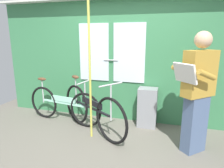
% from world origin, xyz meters
% --- Properties ---
extents(ground_plane, '(6.06, 3.92, 0.04)m').
position_xyz_m(ground_plane, '(0.00, 0.00, -0.02)').
color(ground_plane, '#666056').
extents(train_door_wall, '(5.06, 0.28, 2.33)m').
position_xyz_m(train_door_wall, '(-0.01, 1.16, 1.22)').
color(train_door_wall, '#387A4C').
rests_on(train_door_wall, ground_plane).
extents(bicycle_near_door, '(1.50, 1.00, 0.95)m').
position_xyz_m(bicycle_near_door, '(-0.36, 0.45, 0.39)').
color(bicycle_near_door, black).
rests_on(bicycle_near_door, ground_plane).
extents(bicycle_leaning_behind, '(1.65, 0.46, 0.87)m').
position_xyz_m(bicycle_leaning_behind, '(-1.04, 0.67, 0.35)').
color(bicycle_leaning_behind, black).
rests_on(bicycle_leaning_behind, ground_plane).
extents(passenger_reading_newspaper, '(0.62, 0.61, 1.70)m').
position_xyz_m(passenger_reading_newspaper, '(1.28, 0.28, 0.90)').
color(passenger_reading_newspaper, slate).
rests_on(passenger_reading_newspaper, ground_plane).
extents(trash_bin_by_wall, '(0.34, 0.28, 0.73)m').
position_xyz_m(trash_bin_by_wall, '(0.55, 0.94, 0.36)').
color(trash_bin_by_wall, gray).
rests_on(trash_bin_by_wall, ground_plane).
extents(handrail_pole, '(0.04, 0.04, 2.29)m').
position_xyz_m(handrail_pole, '(-0.29, 0.27, 1.15)').
color(handrail_pole, '#C6C14C').
rests_on(handrail_pole, ground_plane).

